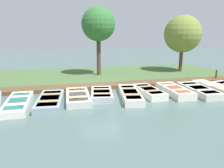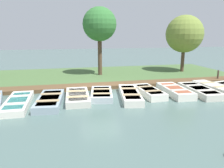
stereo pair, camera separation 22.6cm
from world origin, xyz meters
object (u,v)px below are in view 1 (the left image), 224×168
at_px(rowboat_2, 18,103).
at_px(rowboat_6, 130,94).
at_px(rowboat_7, 149,92).
at_px(rowboat_10, 212,87).
at_px(rowboat_4, 78,97).
at_px(rowboat_5, 102,94).
at_px(mooring_post_far, 216,75).
at_px(park_tree_left, 98,25).
at_px(rowboat_9, 199,90).
at_px(rowboat_3, 50,101).
at_px(park_tree_center, 183,34).
at_px(rowboat_8, 174,90).

height_order(rowboat_2, rowboat_6, rowboat_6).
bearing_deg(rowboat_7, rowboat_10, 88.54).
bearing_deg(rowboat_4, rowboat_5, 101.11).
height_order(rowboat_10, mooring_post_far, mooring_post_far).
xyz_separation_m(rowboat_7, park_tree_left, (-6.05, -1.91, 4.07)).
xyz_separation_m(rowboat_2, rowboat_9, (0.01, 10.39, 0.03)).
xyz_separation_m(rowboat_3, rowboat_4, (-0.40, 1.47, -0.01)).
xyz_separation_m(rowboat_4, rowboat_10, (-0.05, 8.68, 0.03)).
distance_m(rowboat_9, park_tree_center, 7.63).
bearing_deg(park_tree_center, rowboat_5, -55.73).
xyz_separation_m(rowboat_2, rowboat_3, (0.03, 1.56, 0.02)).
xyz_separation_m(rowboat_5, park_tree_left, (-5.84, 0.92, 4.09)).
relative_size(rowboat_5, rowboat_8, 0.90).
bearing_deg(mooring_post_far, rowboat_8, -63.05).
bearing_deg(mooring_post_far, rowboat_7, -70.23).
bearing_deg(rowboat_4, rowboat_8, 90.79).
bearing_deg(rowboat_6, rowboat_10, 103.61).
bearing_deg(rowboat_3, park_tree_center, 124.80).
height_order(rowboat_4, rowboat_6, rowboat_6).
relative_size(rowboat_2, rowboat_10, 1.15).
relative_size(rowboat_5, rowboat_7, 0.98).
xyz_separation_m(rowboat_2, park_tree_center, (-6.37, 12.90, 3.37)).
bearing_deg(rowboat_5, rowboat_8, 94.93).
relative_size(rowboat_10, park_tree_left, 0.55).
distance_m(rowboat_8, park_tree_left, 8.21).
xyz_separation_m(rowboat_5, rowboat_9, (0.60, 5.97, 0.01)).
height_order(rowboat_3, mooring_post_far, mooring_post_far).
distance_m(rowboat_5, mooring_post_far, 9.64).
bearing_deg(rowboat_6, rowboat_8, 102.88).
bearing_deg(rowboat_4, rowboat_9, 89.37).
bearing_deg(park_tree_center, rowboat_3, -60.58).
bearing_deg(rowboat_2, park_tree_left, 140.19).
height_order(rowboat_10, park_tree_left, park_tree_left).
relative_size(mooring_post_far, park_tree_left, 0.16).
distance_m(rowboat_7, park_tree_center, 8.88).
distance_m(rowboat_10, park_tree_left, 9.65).
xyz_separation_m(rowboat_5, park_tree_center, (-5.78, 8.48, 3.36)).
bearing_deg(rowboat_6, park_tree_left, -164.34).
height_order(rowboat_7, rowboat_8, rowboat_8).
xyz_separation_m(rowboat_4, park_tree_center, (-5.99, 9.87, 3.36)).
height_order(rowboat_5, mooring_post_far, mooring_post_far).
bearing_deg(rowboat_10, rowboat_8, -89.60).
bearing_deg(park_tree_left, park_tree_center, 89.54).
xyz_separation_m(rowboat_2, rowboat_7, (-0.38, 7.26, 0.04)).
xyz_separation_m(rowboat_6, rowboat_7, (-0.31, 1.28, 0.01)).
height_order(rowboat_2, park_tree_center, park_tree_center).
relative_size(rowboat_6, rowboat_7, 1.28).
distance_m(rowboat_2, park_tree_left, 9.32).
xyz_separation_m(mooring_post_far, park_tree_left, (-3.69, -8.47, 3.82)).
bearing_deg(mooring_post_far, rowboat_6, -71.22).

